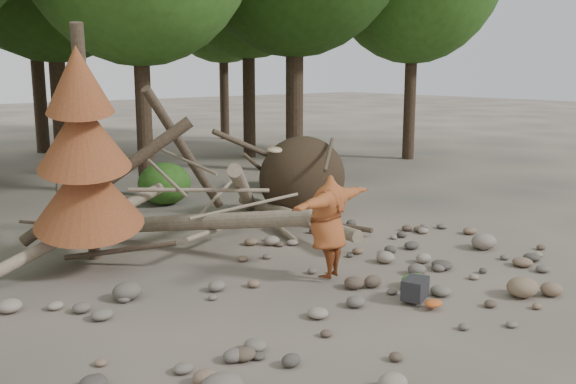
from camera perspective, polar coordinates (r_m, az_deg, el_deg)
ground at (r=10.85m, az=5.84°, el=-8.34°), size 120.00×120.00×0.00m
deadfall_pile at (r=14.96m, az=-0.23°, el=0.89°), size 8.55×5.24×3.30m
dead_conifer at (r=11.42m, az=-17.65°, el=3.08°), size 2.06×2.16×4.35m
bush_mid at (r=17.28m, az=-10.92°, el=0.75°), size 1.40×1.40×1.12m
bush_right at (r=18.97m, az=1.42°, el=2.59°), size 2.00×2.00×1.60m
frisbee_thrower at (r=10.81m, az=3.60°, el=-3.07°), size 2.24×1.05×2.27m
backpack at (r=10.26m, az=11.22°, el=-8.72°), size 0.56×0.47×0.32m
cloth_green at (r=10.90m, az=11.19°, el=-7.91°), size 0.48×0.40×0.18m
cloth_orange at (r=10.03m, az=12.79°, el=-9.90°), size 0.30×0.24×0.11m
boulder_front_right at (r=10.94m, az=20.13°, el=-7.94°), size 0.53×0.47×0.32m
boulder_mid_right at (r=13.47m, az=17.02°, el=-4.21°), size 0.52×0.47×0.31m
boulder_mid_left at (r=10.47m, az=-14.11°, el=-8.54°), size 0.47×0.42×0.28m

